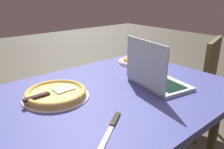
# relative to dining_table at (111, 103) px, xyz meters

# --- Properties ---
(dining_table) EXTENTS (1.28, 0.92, 0.75)m
(dining_table) POSITION_rel_dining_table_xyz_m (0.00, 0.00, 0.00)
(dining_table) COLOR navy
(dining_table) RESTS_ON ground_plane
(laptop) EXTENTS (0.27, 0.35, 0.25)m
(laptop) POSITION_rel_dining_table_xyz_m (0.22, -0.09, 0.12)
(laptop) COLOR #ACBEBF
(laptop) RESTS_ON dining_table
(pizza_plate) EXTENTS (0.23, 0.23, 0.04)m
(pizza_plate) POSITION_rel_dining_table_xyz_m (0.44, 0.27, 0.08)
(pizza_plate) COLOR white
(pizza_plate) RESTS_ON dining_table
(pizza_tray) EXTENTS (0.31, 0.31, 0.04)m
(pizza_tray) POSITION_rel_dining_table_xyz_m (-0.24, 0.12, 0.08)
(pizza_tray) COLOR #A3999D
(pizza_tray) RESTS_ON dining_table
(table_knife) EXTENTS (0.20, 0.15, 0.01)m
(table_knife) POSITION_rel_dining_table_xyz_m (-0.20, -0.24, 0.07)
(table_knife) COLOR #C5B0C5
(table_knife) RESTS_ON dining_table
(chair_near) EXTENTS (0.52, 0.52, 0.87)m
(chair_near) POSITION_rel_dining_table_xyz_m (1.08, 0.14, -0.19)
(chair_near) COLOR brown
(chair_near) RESTS_ON ground_plane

